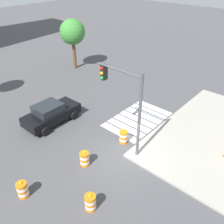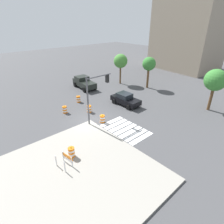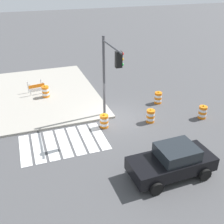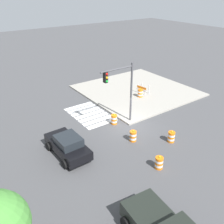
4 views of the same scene
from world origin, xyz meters
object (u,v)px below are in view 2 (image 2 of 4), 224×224
traffic_barrel_median_far (78,99)px  street_tree_streetside_near (149,64)px  street_tree_streetside_far (121,61)px  sports_car (125,99)px  traffic_barrel_near_corner (102,119)px  pickup_truck (84,82)px  traffic_light_pole (96,90)px  traffic_barrel_crosswalk_end (65,110)px  traffic_barrel_on_sidewalk (71,152)px  traffic_barrel_median_near (89,109)px  street_tree_streetside_mid (215,80)px  construction_barricade (66,159)px

traffic_barrel_median_far → street_tree_streetside_near: 13.19m
street_tree_streetside_far → sports_car: bearing=-39.8°
street_tree_streetside_far → traffic_barrel_near_corner: bearing=-52.0°
pickup_truck → traffic_light_pole: size_ratio=0.97×
traffic_light_pole → street_tree_streetside_far: (-8.58, 12.01, 0.16)m
traffic_barrel_crosswalk_end → street_tree_streetside_far: bearing=106.3°
traffic_barrel_near_corner → traffic_barrel_median_far: bearing=170.7°
sports_car → traffic_barrel_near_corner: size_ratio=4.26×
traffic_light_pole → street_tree_streetside_far: bearing=125.6°
traffic_barrel_median_far → traffic_barrel_on_sidewalk: size_ratio=1.00×
traffic_barrel_near_corner → traffic_barrel_median_near: (-3.19, 0.40, 0.00)m
sports_car → street_tree_streetside_mid: street_tree_streetside_mid is taller
traffic_barrel_crosswalk_end → traffic_barrel_median_far: bearing=119.2°
pickup_truck → traffic_barrel_crosswalk_end: (6.48, -7.27, -0.52)m
sports_car → traffic_barrel_median_far: size_ratio=4.26×
street_tree_streetside_far → street_tree_streetside_near: bearing=21.6°
construction_barricade → traffic_light_pole: size_ratio=0.24×
traffic_barrel_on_sidewalk → street_tree_streetside_near: size_ratio=0.19×
pickup_truck → traffic_barrel_near_corner: pickup_truck is taller
traffic_barrel_crosswalk_end → pickup_truck: bearing=131.7°
traffic_barrel_crosswalk_end → traffic_barrel_median_far: 3.64m
traffic_barrel_median_near → traffic_barrel_crosswalk_end: bearing=-127.8°
traffic_barrel_crosswalk_end → traffic_barrel_on_sidewalk: 8.96m
traffic_barrel_on_sidewalk → traffic_barrel_crosswalk_end: bearing=154.9°
traffic_barrel_median_far → street_tree_streetside_near: bearing=78.3°
traffic_barrel_crosswalk_end → street_tree_streetside_far: 14.73m
traffic_barrel_median_far → traffic_barrel_on_sidewalk: (9.90, -6.98, 0.15)m
pickup_truck → traffic_light_pole: bearing=-26.8°
sports_car → traffic_barrel_near_corner: sports_car is taller
traffic_light_pole → street_tree_streetside_near: size_ratio=1.05×
traffic_barrel_crosswalk_end → construction_barricade: 9.91m
pickup_truck → traffic_barrel_median_far: pickup_truck is taller
street_tree_streetside_far → construction_barricade: bearing=-55.2°
traffic_barrel_on_sidewalk → street_tree_streetside_mid: street_tree_streetside_mid is taller
traffic_barrel_median_near → traffic_barrel_on_sidewalk: size_ratio=1.00×
traffic_barrel_crosswalk_end → street_tree_streetside_far: size_ratio=0.19×
traffic_barrel_crosswalk_end → street_tree_streetside_far: (-4.02, 13.70, 3.62)m
street_tree_streetside_far → pickup_truck: bearing=-111.0°
sports_car → traffic_barrel_on_sidewalk: 12.37m
pickup_truck → traffic_barrel_crosswalk_end: 9.75m
traffic_light_pole → street_tree_streetside_mid: size_ratio=1.02×
street_tree_streetside_near → sports_car: bearing=-72.5°
pickup_truck → traffic_barrel_crosswalk_end: size_ratio=5.21×
traffic_barrel_median_far → construction_barricade: bearing=-36.7°
traffic_barrel_crosswalk_end → traffic_light_pole: size_ratio=0.19×
traffic_barrel_median_far → street_tree_streetside_far: street_tree_streetside_far is taller
traffic_barrel_near_corner → traffic_barrel_crosswalk_end: bearing=-158.0°
sports_car → street_tree_streetside_far: 10.09m
traffic_barrel_crosswalk_end → street_tree_streetside_mid: (11.82, 14.65, 3.54)m
traffic_barrel_near_corner → traffic_barrel_median_near: same height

